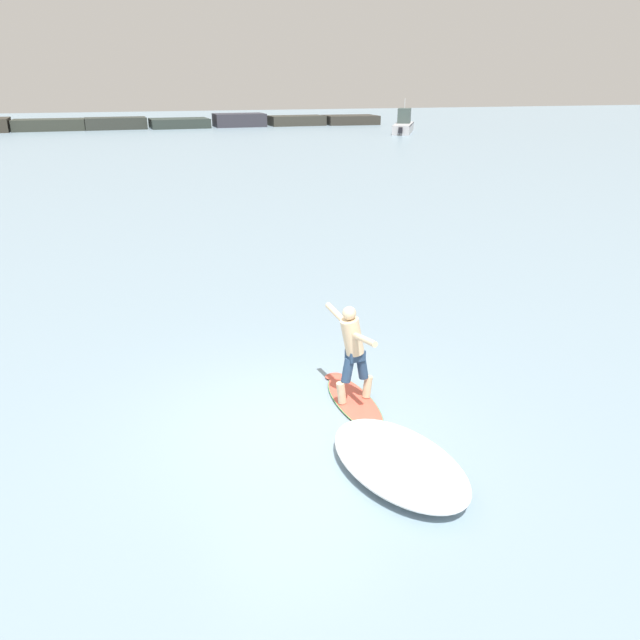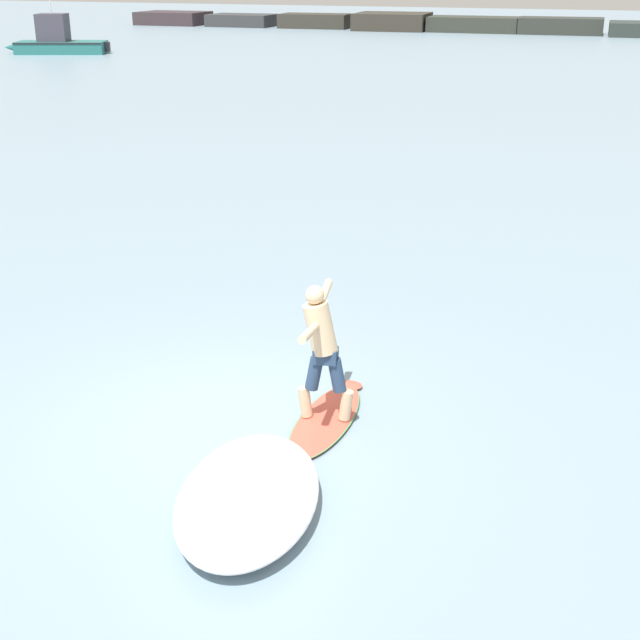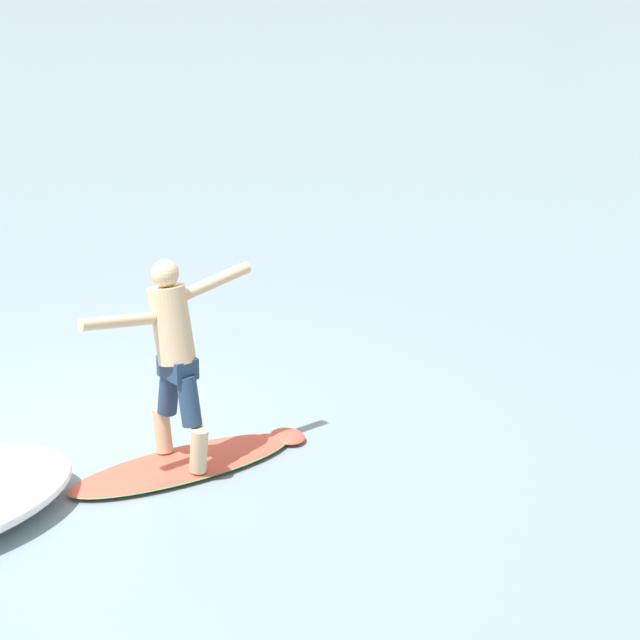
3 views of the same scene
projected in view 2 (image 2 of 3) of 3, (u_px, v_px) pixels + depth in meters
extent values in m
plane|color=#768F9F|center=(229.00, 420.00, 10.12)|extent=(200.00, 200.00, 0.00)
cube|color=#342A2D|center=(173.00, 18.00, 74.84)|extent=(5.58, 4.07, 1.03)
cube|color=#303234|center=(242.00, 20.00, 72.86)|extent=(5.28, 3.62, 0.94)
cube|color=#302E27|center=(315.00, 21.00, 70.83)|extent=(5.65, 3.26, 1.08)
cube|color=#302D26|center=(392.00, 21.00, 68.81)|extent=(5.78, 5.06, 1.25)
cube|color=#2E322A|center=(474.00, 24.00, 66.84)|extent=(6.79, 3.55, 1.09)
cube|color=#2B2F2A|center=(561.00, 26.00, 64.84)|extent=(6.12, 3.38, 1.14)
ellipsoid|color=#D95341|center=(325.00, 420.00, 10.06)|extent=(0.62, 1.85, 0.07)
ellipsoid|color=#D95341|center=(349.00, 385.00, 10.88)|extent=(0.33, 0.26, 0.06)
ellipsoid|color=#339E56|center=(325.00, 420.00, 10.06)|extent=(0.64, 1.86, 0.03)
cone|color=black|center=(303.00, 460.00, 9.43)|extent=(0.05, 0.05, 0.14)
cone|color=black|center=(321.00, 457.00, 9.50)|extent=(0.05, 0.05, 0.14)
cone|color=black|center=(293.00, 452.00, 9.59)|extent=(0.05, 0.05, 0.14)
cylinder|color=#D0B28A|center=(305.00, 402.00, 10.02)|extent=(0.19, 0.16, 0.36)
cylinder|color=navy|center=(314.00, 373.00, 9.87)|extent=(0.24, 0.18, 0.40)
cylinder|color=#D0B28A|center=(346.00, 405.00, 9.94)|extent=(0.19, 0.16, 0.36)
cylinder|color=navy|center=(337.00, 375.00, 9.82)|extent=(0.24, 0.18, 0.40)
cube|color=navy|center=(326.00, 355.00, 9.76)|extent=(0.29, 0.24, 0.16)
cylinder|color=#D0B28A|center=(320.00, 328.00, 9.65)|extent=(0.43, 0.34, 0.61)
sphere|color=#D0B28A|center=(315.00, 295.00, 9.52)|extent=(0.21, 0.21, 0.21)
cylinder|color=#D0B28A|center=(309.00, 333.00, 9.21)|extent=(0.18, 0.61, 0.20)
cylinder|color=#D0B28A|center=(324.00, 295.00, 9.98)|extent=(0.19, 0.61, 0.19)
cube|color=#236462|center=(62.00, 47.00, 50.93)|extent=(5.34, 3.51, 0.68)
cone|color=#236462|center=(12.00, 47.00, 50.92)|extent=(1.05, 0.94, 0.68)
cube|color=black|center=(61.00, 42.00, 50.83)|extent=(5.31, 3.55, 0.08)
cube|color=#3A3844|center=(53.00, 27.00, 50.52)|extent=(2.02, 1.91, 1.50)
cube|color=#232D38|center=(38.00, 24.00, 50.45)|extent=(0.42, 1.09, 0.75)
cylinder|color=silver|center=(50.00, 5.00, 50.08)|extent=(0.06, 0.06, 0.90)
cube|color=black|center=(107.00, 47.00, 50.93)|extent=(0.39, 0.43, 0.52)
ellipsoid|color=white|center=(248.00, 497.00, 8.36)|extent=(1.81, 2.53, 0.35)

